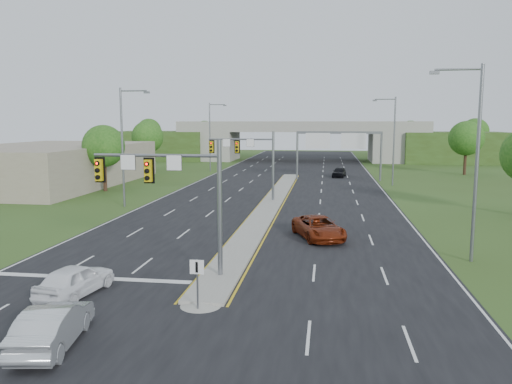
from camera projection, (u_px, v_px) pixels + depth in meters
The scene contains 26 objects.
ground at pixel (220, 278), 25.36m from camera, with size 240.00×240.00×0.00m, color #34491A.
road at pixel (282, 189), 59.68m from camera, with size 24.00×160.00×0.02m, color black.
median at pixel (271, 204), 47.90m from camera, with size 2.00×54.00×0.16m, color gray.
median_nose at pixel (201, 304), 21.42m from camera, with size 2.00×2.00×0.16m, color gray.
lane_markings at pixel (271, 196), 53.79m from camera, with size 23.72×160.00×0.01m.
signal_mast_near at pixel (175, 185), 24.95m from camera, with size 6.62×0.60×7.00m.
signal_mast_far at pixel (250, 154), 49.47m from camera, with size 6.62×0.60×7.00m.
keep_right_sign at pixel (197, 276), 20.71m from camera, with size 0.60×0.13×2.20m.
sign_gantry at pixel (338, 142), 67.76m from camera, with size 11.58×0.44×6.67m.
overpass at pixel (301, 144), 103.32m from camera, with size 80.00×14.00×8.10m.
lightpole_l_mid at pixel (124, 142), 45.98m from camera, with size 2.85×0.25×11.00m.
lightpole_l_far at pixel (211, 134), 80.30m from camera, with size 2.85×0.25×11.00m.
lightpole_r_near at pixel (474, 154), 27.57m from camera, with size 2.85×0.25×11.00m.
lightpole_r_far at pixel (392, 137), 61.89m from camera, with size 2.85×0.25×11.00m.
tree_l_near at pixel (104, 146), 56.85m from camera, with size 4.80×4.80×7.60m.
tree_l_mid at pixel (147, 137), 81.88m from camera, with size 5.20×5.20×8.12m.
tree_r_mid at pixel (466, 138), 74.92m from camera, with size 5.20×5.20×8.12m.
tree_back_a at pixel (149, 131), 122.02m from camera, with size 6.00×6.00×8.85m.
tree_back_b at pixel (205, 132), 120.12m from camera, with size 5.60×5.60×8.32m.
tree_back_c at pixel (410, 133), 113.44m from camera, with size 5.60×5.60×8.32m.
tree_back_d at pixel (475, 132), 111.45m from camera, with size 6.00×6.00×8.85m.
commercial_building at pixel (48, 165), 63.51m from camera, with size 18.00×30.00×5.00m, color gray.
car_white at pixel (75, 280), 22.66m from camera, with size 1.72×4.28×1.46m, color white.
car_silver at pixel (53, 325), 17.50m from camera, with size 1.58×4.52×1.49m, color silver.
car_far_a at pixel (319, 227), 33.85m from camera, with size 2.49×5.41×1.50m, color maroon.
car_far_c at pixel (339, 172), 72.39m from camera, with size 1.67×4.16×1.42m, color black.
Camera 1 is at (5.24, -24.02, 7.82)m, focal length 35.00 mm.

